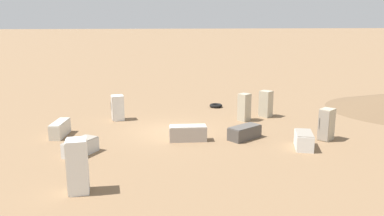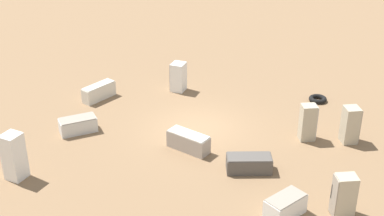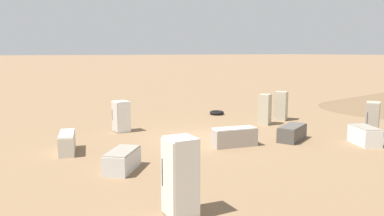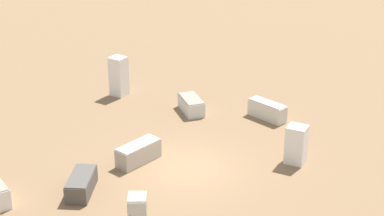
% 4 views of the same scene
% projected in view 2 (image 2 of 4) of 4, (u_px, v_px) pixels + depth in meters
% --- Properties ---
extents(ground_plane, '(1000.00, 1000.00, 0.00)m').
position_uv_depth(ground_plane, '(197.00, 128.00, 24.48)').
color(ground_plane, '#846647').
extents(discarded_fridge_0, '(1.89, 1.00, 0.78)m').
position_uv_depth(discarded_fridge_0, '(99.00, 92.00, 27.08)').
color(discarded_fridge_0, beige).
rests_on(discarded_fridge_0, ground_plane).
extents(discarded_fridge_1, '(0.73, 0.72, 1.93)m').
position_uv_depth(discarded_fridge_1, '(14.00, 156.00, 20.50)').
color(discarded_fridge_1, white).
rests_on(discarded_fridge_1, ground_plane).
extents(discarded_fridge_2, '(1.00, 1.95, 0.79)m').
position_uv_depth(discarded_fridge_2, '(188.00, 142.00, 22.63)').
color(discarded_fridge_2, '#A89E93').
rests_on(discarded_fridge_2, ground_plane).
extents(discarded_fridge_3, '(1.74, 1.65, 0.69)m').
position_uv_depth(discarded_fridge_3, '(78.00, 125.00, 24.04)').
color(discarded_fridge_3, silver).
rests_on(discarded_fridge_3, ground_plane).
extents(discarded_fridge_4, '(0.82, 0.86, 1.66)m').
position_uv_depth(discarded_fridge_4, '(308.00, 122.00, 23.24)').
color(discarded_fridge_4, '#B2A88E').
rests_on(discarded_fridge_4, ground_plane).
extents(discarded_fridge_5, '(0.91, 0.91, 1.66)m').
position_uv_depth(discarded_fridge_5, '(350.00, 125.00, 23.04)').
color(discarded_fridge_5, '#B2A88E').
rests_on(discarded_fridge_5, ground_plane).
extents(discarded_fridge_6, '(0.78, 0.76, 1.52)m').
position_uv_depth(discarded_fridge_6, '(178.00, 77.00, 27.84)').
color(discarded_fridge_6, white).
rests_on(discarded_fridge_6, ground_plane).
extents(discarded_fridge_7, '(0.87, 0.93, 1.61)m').
position_uv_depth(discarded_fridge_7, '(344.00, 196.00, 18.50)').
color(discarded_fridge_7, '#B2A88E').
rests_on(discarded_fridge_7, ground_plane).
extents(discarded_fridge_8, '(1.49, 1.95, 0.67)m').
position_uv_depth(discarded_fridge_8, '(249.00, 164.00, 21.21)').
color(discarded_fridge_8, '#4C4742').
rests_on(discarded_fridge_8, ground_plane).
extents(discarded_fridge_9, '(1.66, 1.32, 0.78)m').
position_uv_depth(discarded_fridge_9, '(285.00, 206.00, 18.67)').
color(discarded_fridge_9, white).
rests_on(discarded_fridge_9, ground_plane).
extents(scrap_tire, '(0.90, 0.90, 0.23)m').
position_uv_depth(scrap_tire, '(318.00, 99.00, 26.96)').
color(scrap_tire, black).
rests_on(scrap_tire, ground_plane).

